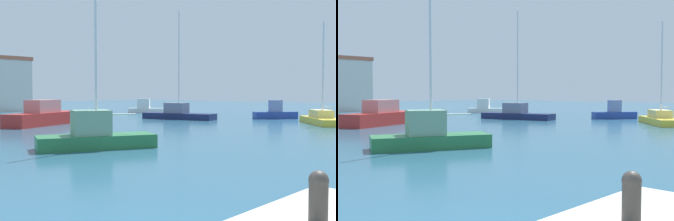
{
  "view_description": "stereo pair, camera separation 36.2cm",
  "coord_description": "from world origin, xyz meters",
  "views": [
    {
      "loc": [
        -3.56,
        -3.58,
        2.52
      ],
      "look_at": [
        19.98,
        18.72,
        1.08
      ],
      "focal_mm": 43.83,
      "sensor_mm": 36.0,
      "label": 1
    },
    {
      "loc": [
        -3.31,
        -3.84,
        2.52
      ],
      "look_at": [
        19.98,
        18.72,
        1.08
      ],
      "focal_mm": 43.83,
      "sensor_mm": 36.0,
      "label": 2
    }
  ],
  "objects": [
    {
      "name": "sailboat_yellow_inner_mooring",
      "position": [
        28.46,
        9.88,
        0.44
      ],
      "size": [
        5.91,
        5.47,
        8.07
      ],
      "color": "gold",
      "rests_on": "water"
    },
    {
      "name": "water",
      "position": [
        15.0,
        20.0,
        0.0
      ],
      "size": [
        160.0,
        160.0,
        0.0
      ],
      "primitive_type": "plane",
      "color": "#285670",
      "rests_on": "ground"
    },
    {
      "name": "motorboat_white_behind_lamppost",
      "position": [
        31.32,
        33.33,
        0.61
      ],
      "size": [
        3.49,
        4.24,
        1.75
      ],
      "color": "white",
      "rests_on": "water"
    },
    {
      "name": "motorboat_red_distant_north",
      "position": [
        12.76,
        25.03,
        0.7
      ],
      "size": [
        7.49,
        4.55,
        1.95
      ],
      "color": "#B22823",
      "rests_on": "water"
    },
    {
      "name": "motorboat_blue_distant_east",
      "position": [
        31.9,
        15.88,
        0.54
      ],
      "size": [
        3.97,
        3.35,
        1.78
      ],
      "color": "#233D93",
      "rests_on": "water"
    },
    {
      "name": "mooring_bollard",
      "position": [
        1.25,
        -1.53,
        1.29
      ],
      "size": [
        0.24,
        0.24,
        0.62
      ],
      "color": "#38332D",
      "rests_on": "pier_quay"
    },
    {
      "name": "sailboat_navy_outer_mooring",
      "position": [
        25.08,
        22.24,
        0.56
      ],
      "size": [
        3.48,
        7.27,
        10.09
      ],
      "color": "#19234C",
      "rests_on": "water"
    },
    {
      "name": "sailboat_green_far_right",
      "position": [
        7.47,
        11.41,
        0.62
      ],
      "size": [
        5.47,
        3.77,
        7.11
      ],
      "color": "#28703D",
      "rests_on": "water"
    }
  ]
}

